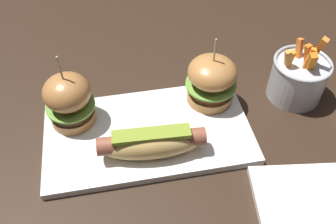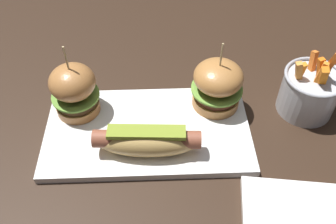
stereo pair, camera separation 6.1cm
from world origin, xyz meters
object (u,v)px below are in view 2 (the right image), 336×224
platter_main (148,130)px  slider_left (74,90)px  hot_dog (146,141)px  slider_right (217,85)px  fries_bucket (309,91)px

platter_main → slider_left: (-0.13, 0.05, 0.06)m
hot_dog → slider_left: 0.16m
slider_left → slider_right: size_ratio=1.05×
hot_dog → fries_bucket: bearing=18.7°
platter_main → slider_right: 0.15m
hot_dog → slider_right: 0.17m
platter_main → hot_dog: hot_dog is taller
slider_left → slider_right: slider_left is taller
platter_main → fries_bucket: fries_bucket is taller
slider_left → fries_bucket: size_ratio=1.01×
platter_main → slider_left: slider_left is taller
fries_bucket → hot_dog: bearing=-161.3°
hot_dog → slider_right: size_ratio=1.28×
slider_right → fries_bucket: size_ratio=0.97×
platter_main → slider_right: bearing=24.2°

